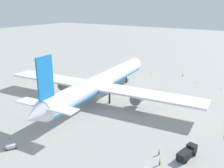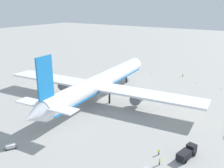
# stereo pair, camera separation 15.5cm
# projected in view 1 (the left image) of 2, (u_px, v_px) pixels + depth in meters

# --- Properties ---
(ground_plane) EXTENTS (600.00, 600.00, 0.00)m
(ground_plane) POSITION_uv_depth(u_px,v_px,m) (102.00, 98.00, 100.17)
(ground_plane) COLOR #9E9E99
(airliner) EXTENTS (77.16, 80.82, 22.37)m
(airliner) POSITION_uv_depth(u_px,v_px,m) (100.00, 83.00, 96.99)
(airliner) COLOR white
(airliner) RESTS_ON ground
(service_truck_3) EXTENTS (6.74, 3.45, 2.69)m
(service_truck_3) POSITION_uv_depth(u_px,v_px,m) (187.00, 153.00, 61.17)
(service_truck_3) COLOR black
(service_truck_3) RESTS_ON ground
(baggage_cart_0) EXTENTS (3.29, 2.69, 1.18)m
(baggage_cart_0) POSITION_uv_depth(u_px,v_px,m) (11.00, 147.00, 65.08)
(baggage_cart_0) COLOR #595B60
(baggage_cart_0) RESTS_ON ground
(ground_worker_0) EXTENTS (0.41, 0.41, 1.62)m
(ground_worker_0) POSITION_uv_depth(u_px,v_px,m) (183.00, 75.00, 129.92)
(ground_worker_0) COLOR black
(ground_worker_0) RESTS_ON ground
(ground_worker_1) EXTENTS (0.42, 0.42, 1.65)m
(ground_worker_1) POSITION_uv_depth(u_px,v_px,m) (159.00, 152.00, 62.44)
(ground_worker_1) COLOR #3F3F47
(ground_worker_1) RESTS_ON ground
(ground_worker_2) EXTENTS (0.54, 0.54, 1.79)m
(ground_worker_2) POSITION_uv_depth(u_px,v_px,m) (160.00, 161.00, 58.50)
(ground_worker_2) COLOR #3F3F47
(ground_worker_2) RESTS_ON ground
(traffic_cone_0) EXTENTS (0.36, 0.36, 0.55)m
(traffic_cone_0) POSITION_uv_depth(u_px,v_px,m) (151.00, 74.00, 133.00)
(traffic_cone_0) COLOR orange
(traffic_cone_0) RESTS_ON ground
(traffic_cone_2) EXTENTS (0.36, 0.36, 0.55)m
(traffic_cone_2) POSITION_uv_depth(u_px,v_px,m) (221.00, 88.00, 110.86)
(traffic_cone_2) COLOR orange
(traffic_cone_2) RESTS_ON ground
(traffic_cone_3) EXTENTS (0.36, 0.36, 0.55)m
(traffic_cone_3) POSITION_uv_depth(u_px,v_px,m) (197.00, 82.00, 119.00)
(traffic_cone_3) COLOR orange
(traffic_cone_3) RESTS_ON ground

